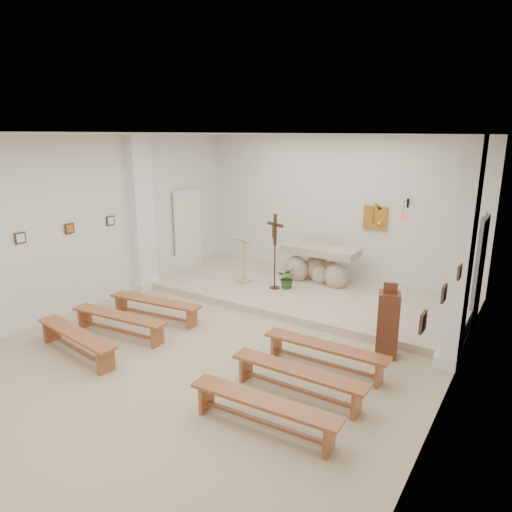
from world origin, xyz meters
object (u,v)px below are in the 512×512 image
Objects in this scene: altar at (318,267)px; bench_right_third at (263,407)px; bench_left_front at (155,305)px; bench_left_second at (119,320)px; bench_right_second at (298,376)px; crucifix_stand at (275,246)px; donation_pedestal at (388,324)px; bench_left_third at (76,338)px; lectern at (243,260)px; bench_right_front at (325,351)px.

bench_right_third is (1.77, -5.27, -0.19)m from altar.
bench_left_front is 1.00× the size of bench_right_third.
bench_left_front is 1.00× the size of bench_left_second.
bench_right_second is (3.58, -0.88, 0.00)m from bench_left_front.
bench_left_second is (-1.20, -3.39, -0.81)m from crucifix_stand.
donation_pedestal is at bearing 17.77° from bench_left_second.
lectern is at bearing 92.76° from bench_left_third.
crucifix_stand is at bearing 132.72° from bench_right_front.
lectern is 4.18m from donation_pedestal.
bench_right_second is at bearing -5.78° from bench_left_second.
bench_left_second is 3.69m from bench_right_third.
bench_left_third is (-1.81, -5.27, -0.19)m from altar.
bench_left_second is at bearing -82.60° from lectern.
lectern is 0.87× the size of donation_pedestal.
bench_left_front is at bearing 174.94° from donation_pedestal.
crucifix_stand is 4.52m from bench_left_third.
bench_left_third is (-3.58, -1.77, 0.00)m from bench_right_front.
bench_right_third is at bearing -90.47° from bench_right_second.
bench_left_front is at bearing 150.65° from bench_right_third.
lectern is (-1.45, -0.99, 0.18)m from altar.
donation_pedestal is 5.04m from bench_left_third.
altar is at bearing 55.75° from bench_left_front.
bench_left_front is at bearing -115.78° from altar.
bench_right_third is (-0.65, -2.73, -0.24)m from donation_pedestal.
altar is 0.92× the size of bench_right_second.
crucifix_stand is at bearing 116.02° from bench_right_third.
bench_left_third and bench_right_third have the same top height.
crucifix_stand is (0.85, -0.01, 0.44)m from lectern.
donation_pedestal reaches higher than bench_right_third.
donation_pedestal reaches higher than bench_left_second.
bench_left_second is at bearing 179.53° from bench_right_second.
altar is 4.74m from bench_right_second.
bench_right_front and bench_right_second have the same top height.
altar is 4.75m from bench_left_second.
altar is 3.52m from donation_pedestal.
crucifix_stand reaches higher than bench_right_front.
altar is 1.44× the size of donation_pedestal.
bench_left_second is 1.01× the size of bench_right_second.
donation_pedestal reaches higher than bench_right_front.
bench_right_front is 0.99× the size of bench_left_third.
donation_pedestal is at bearing 73.54° from bench_right_third.
bench_right_third is at bearing 7.49° from bench_left_third.
donation_pedestal is at bearing 40.30° from bench_left_third.
bench_left_front and bench_left_third have the same top height.
bench_left_third is 1.01× the size of bench_right_third.
bench_right_second is (2.38, -3.39, -0.81)m from crucifix_stand.
bench_left_second is (-1.81, -4.39, -0.19)m from altar.
crucifix_stand is at bearing 64.74° from bench_left_second.
crucifix_stand reaches higher than altar.
donation_pedestal is at bearing -5.76° from crucifix_stand.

